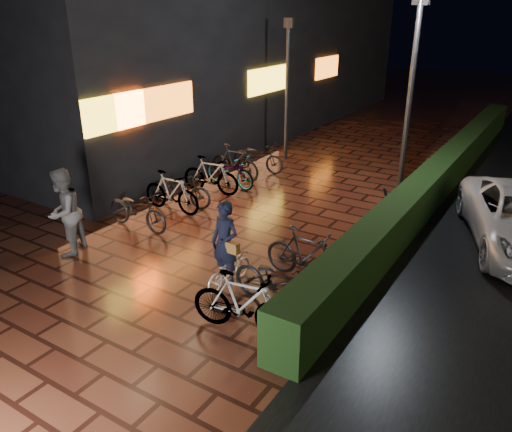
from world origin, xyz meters
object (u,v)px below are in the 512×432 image
Objects in this scene: cart_assembly at (398,207)px; cyclist at (227,256)px; traffic_barrier at (382,219)px; bystander_person at (64,212)px.

cyclist is at bearing -112.94° from cart_assembly.
traffic_barrier is at bearing 67.94° from cyclist.
cyclist is at bearing 80.76° from bystander_person.
bystander_person is at bearing -137.57° from cart_assembly.
traffic_barrier is 0.49m from cart_assembly.
cyclist is 4.86m from cart_assembly.
cart_assembly reaches higher than traffic_barrier.
cyclist is 4.45m from traffic_barrier.
bystander_person is 1.21× the size of traffic_barrier.
cyclist is (3.77, 0.71, -0.31)m from bystander_person.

